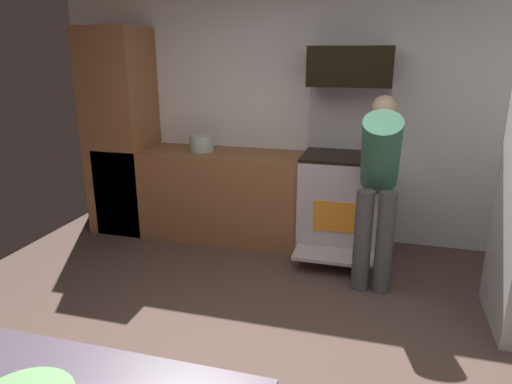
# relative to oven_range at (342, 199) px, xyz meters

# --- Properties ---
(ground_plane) EXTENTS (5.20, 4.80, 0.02)m
(ground_plane) POSITION_rel_oven_range_xyz_m (-0.42, -1.97, -0.52)
(ground_plane) COLOR brown
(wall_back) EXTENTS (5.20, 0.12, 2.60)m
(wall_back) POSITION_rel_oven_range_xyz_m (-0.42, 0.37, 0.79)
(wall_back) COLOR silver
(wall_back) RESTS_ON ground
(lower_cabinet_run) EXTENTS (2.40, 0.60, 0.90)m
(lower_cabinet_run) POSITION_rel_oven_range_xyz_m (-1.32, 0.01, -0.06)
(lower_cabinet_run) COLOR brown
(lower_cabinet_run) RESTS_ON ground
(cabinet_column) EXTENTS (0.60, 0.60, 2.10)m
(cabinet_column) POSITION_rel_oven_range_xyz_m (-2.32, 0.01, 0.54)
(cabinet_column) COLOR brown
(cabinet_column) RESTS_ON ground
(oven_range) EXTENTS (0.76, 0.95, 1.56)m
(oven_range) POSITION_rel_oven_range_xyz_m (0.00, 0.00, 0.00)
(oven_range) COLOR #BFB4B9
(oven_range) RESTS_ON ground
(microwave) EXTENTS (0.74, 0.38, 0.35)m
(microwave) POSITION_rel_oven_range_xyz_m (-0.00, 0.09, 1.22)
(microwave) COLOR black
(microwave) RESTS_ON oven_range
(person_cook) EXTENTS (0.31, 0.61, 1.53)m
(person_cook) POSITION_rel_oven_range_xyz_m (0.32, -0.62, 0.39)
(person_cook) COLOR #474747
(person_cook) RESTS_ON ground
(stock_pot) EXTENTS (0.25, 0.25, 0.16)m
(stock_pot) POSITION_rel_oven_range_xyz_m (-1.42, 0.01, 0.47)
(stock_pot) COLOR #B2C3B5
(stock_pot) RESTS_ON lower_cabinet_run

